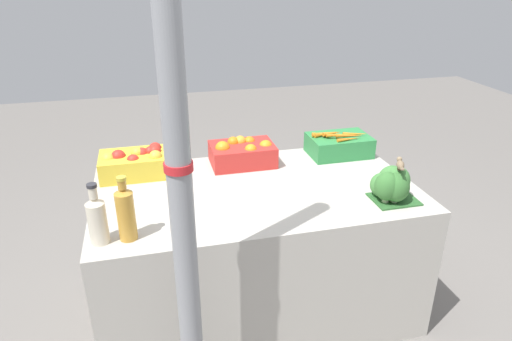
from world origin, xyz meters
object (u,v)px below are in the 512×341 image
object	(u,v)px
support_pole	(181,195)
apple_crate	(136,162)
carrot_crate	(339,145)
orange_crate	(242,153)
juice_bottle_cloudy	(97,219)
broccoli_pile	(392,184)
sparrow_bird	(400,164)
juice_bottle_amber	(126,213)

from	to	relation	value
support_pole	apple_crate	world-z (taller)	support_pole
support_pole	carrot_crate	size ratio (longest dim) A/B	6.04
support_pole	orange_crate	bearing A→B (deg)	66.52
juice_bottle_cloudy	broccoli_pile	bearing A→B (deg)	2.04
sparrow_bird	broccoli_pile	bearing A→B (deg)	62.22
juice_bottle_amber	carrot_crate	bearing A→B (deg)	28.04
juice_bottle_amber	juice_bottle_cloudy	bearing A→B (deg)	180.00
orange_crate	broccoli_pile	size ratio (longest dim) A/B	1.59
support_pole	sparrow_bird	distance (m)	1.13
juice_bottle_amber	sparrow_bird	xyz separation A→B (m)	(1.28, 0.03, 0.07)
support_pole	juice_bottle_cloudy	world-z (taller)	support_pole
broccoli_pile	juice_bottle_cloudy	world-z (taller)	juice_bottle_cloudy
apple_crate	sparrow_bird	distance (m)	1.40
broccoli_pile	juice_bottle_cloudy	size ratio (longest dim) A/B	0.85
carrot_crate	juice_bottle_amber	world-z (taller)	juice_bottle_amber
orange_crate	juice_bottle_amber	distance (m)	0.93
apple_crate	carrot_crate	xyz separation A→B (m)	(1.21, -0.00, -0.01)
carrot_crate	orange_crate	bearing A→B (deg)	179.86
carrot_crate	juice_bottle_amber	distance (m)	1.42
carrot_crate	sparrow_bird	size ratio (longest dim) A/B	2.82
apple_crate	juice_bottle_amber	world-z (taller)	juice_bottle_amber
orange_crate	carrot_crate	bearing A→B (deg)	-0.14
apple_crate	carrot_crate	distance (m)	1.21
carrot_crate	juice_bottle_cloudy	xyz separation A→B (m)	(-1.36, -0.66, 0.05)
broccoli_pile	sparrow_bird	distance (m)	0.12
juice_bottle_cloudy	sparrow_bird	bearing A→B (deg)	1.09
support_pole	juice_bottle_amber	xyz separation A→B (m)	(-0.21, 0.33, -0.22)
apple_crate	broccoli_pile	world-z (taller)	broccoli_pile
carrot_crate	broccoli_pile	world-z (taller)	broccoli_pile
apple_crate	carrot_crate	size ratio (longest dim) A/B	1.00
apple_crate	orange_crate	distance (m)	0.60
orange_crate	juice_bottle_amber	bearing A→B (deg)	-133.99
apple_crate	sparrow_bird	bearing A→B (deg)	-27.39
apple_crate	orange_crate	world-z (taller)	orange_crate
juice_bottle_cloudy	carrot_crate	bearing A→B (deg)	25.99
orange_crate	broccoli_pile	world-z (taller)	broccoli_pile
orange_crate	sparrow_bird	world-z (taller)	sparrow_bird
juice_bottle_cloudy	support_pole	bearing A→B (deg)	-45.17
support_pole	juice_bottle_cloudy	size ratio (longest dim) A/B	8.12
orange_crate	juice_bottle_amber	size ratio (longest dim) A/B	1.26
support_pole	orange_crate	xyz separation A→B (m)	(0.43, 1.00, -0.28)
broccoli_pile	juice_bottle_cloudy	distance (m)	1.37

